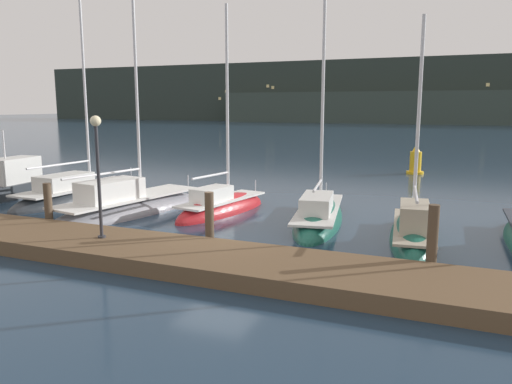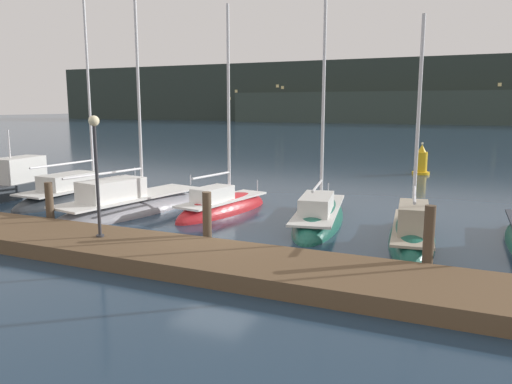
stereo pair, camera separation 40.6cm
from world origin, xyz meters
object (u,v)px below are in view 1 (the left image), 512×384
object	(u,v)px
sailboat_berth_6	(413,237)
dock_lamppost	(97,156)
motorboat_berth_1	(8,191)
sailboat_berth_2	(80,197)
sailboat_berth_4	(221,210)
sailboat_berth_5	(319,219)
channel_buoy	(416,162)
sailboat_berth_3	(128,209)

from	to	relation	value
sailboat_berth_6	dock_lamppost	distance (m)	10.33
motorboat_berth_1	sailboat_berth_6	distance (m)	19.01
motorboat_berth_1	sailboat_berth_2	world-z (taller)	sailboat_berth_2
sailboat_berth_4	sailboat_berth_5	world-z (taller)	sailboat_berth_5
motorboat_berth_1	dock_lamppost	distance (m)	12.09
sailboat_berth_6	channel_buoy	distance (m)	17.28
sailboat_berth_2	sailboat_berth_3	bearing A→B (deg)	-23.02
motorboat_berth_1	sailboat_berth_5	bearing A→B (deg)	2.83
sailboat_berth_6	sailboat_berth_3	bearing A→B (deg)	-179.44
motorboat_berth_1	sailboat_berth_3	distance (m)	7.75
sailboat_berth_2	channel_buoy	xyz separation A→B (m)	(13.89, 15.59, 0.66)
motorboat_berth_1	sailboat_berth_5	world-z (taller)	sailboat_berth_5
motorboat_berth_1	sailboat_berth_6	xyz separation A→B (m)	(19.00, -0.71, -0.19)
sailboat_berth_2	channel_buoy	size ratio (longest dim) A/B	5.65
sailboat_berth_3	sailboat_berth_4	xyz separation A→B (m)	(3.49, 1.63, -0.06)
sailboat_berth_4	dock_lamppost	distance (m)	7.10
sailboat_berth_3	dock_lamppost	xyz separation A→B (m)	(2.66, -4.83, 2.76)
sailboat_berth_2	channel_buoy	world-z (taller)	sailboat_berth_2
sailboat_berth_4	channel_buoy	distance (m)	16.93
sailboat_berth_4	channel_buoy	size ratio (longest dim) A/B	4.41
channel_buoy	sailboat_berth_6	bearing A→B (deg)	-85.12
sailboat_berth_4	channel_buoy	bearing A→B (deg)	68.01
sailboat_berth_4	sailboat_berth_6	distance (m)	7.95
sailboat_berth_6	motorboat_berth_1	bearing A→B (deg)	177.87
sailboat_berth_3	motorboat_berth_1	bearing A→B (deg)	173.95
channel_buoy	dock_lamppost	world-z (taller)	dock_lamppost
sailboat_berth_4	channel_buoy	xyz separation A→B (m)	(6.33, 15.68, 0.67)
sailboat_berth_2	channel_buoy	bearing A→B (deg)	48.29
sailboat_berth_2	dock_lamppost	distance (m)	9.81
sailboat_berth_6	channel_buoy	size ratio (longest dim) A/B	3.87
sailboat_berth_3	sailboat_berth_5	xyz separation A→B (m)	(7.69, 1.58, -0.06)
sailboat_berth_2	channel_buoy	distance (m)	20.89
sailboat_berth_2	sailboat_berth_3	size ratio (longest dim) A/B	0.92
sailboat_berth_2	sailboat_berth_6	xyz separation A→B (m)	(15.36, -1.62, 0.01)
sailboat_berth_3	sailboat_berth_4	size ratio (longest dim) A/B	1.40
sailboat_berth_3	sailboat_berth_6	size ratio (longest dim) A/B	1.59
sailboat_berth_5	dock_lamppost	world-z (taller)	sailboat_berth_5
sailboat_berth_4	dock_lamppost	bearing A→B (deg)	-97.34
motorboat_berth_1	sailboat_berth_4	xyz separation A→B (m)	(11.20, 0.81, -0.21)
sailboat_berth_3	channel_buoy	bearing A→B (deg)	60.43
sailboat_berth_5	sailboat_berth_6	distance (m)	3.89
sailboat_berth_6	channel_buoy	bearing A→B (deg)	94.88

